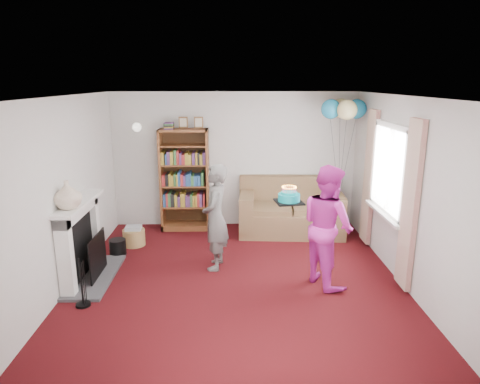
{
  "coord_description": "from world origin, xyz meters",
  "views": [
    {
      "loc": [
        -0.07,
        -5.36,
        2.69
      ],
      "look_at": [
        0.06,
        0.6,
        1.13
      ],
      "focal_mm": 32.0,
      "sensor_mm": 36.0,
      "label": 1
    }
  ],
  "objects_px": {
    "bookcase": "(185,180)",
    "birthday_cake": "(289,198)",
    "person_striped": "(215,217)",
    "person_magenta": "(328,225)",
    "sofa": "(290,212)"
  },
  "relations": [
    {
      "from": "bookcase",
      "to": "person_magenta",
      "type": "bearing_deg",
      "value": -47.25
    },
    {
      "from": "person_magenta",
      "to": "birthday_cake",
      "type": "relative_size",
      "value": 4.66
    },
    {
      "from": "person_striped",
      "to": "birthday_cake",
      "type": "bearing_deg",
      "value": 75.71
    },
    {
      "from": "bookcase",
      "to": "birthday_cake",
      "type": "relative_size",
      "value": 5.88
    },
    {
      "from": "sofa",
      "to": "birthday_cake",
      "type": "distance_m",
      "value": 2.13
    },
    {
      "from": "person_magenta",
      "to": "bookcase",
      "type": "bearing_deg",
      "value": 19.8
    },
    {
      "from": "person_striped",
      "to": "birthday_cake",
      "type": "xyz_separation_m",
      "value": [
        1.01,
        -0.38,
        0.39
      ]
    },
    {
      "from": "birthday_cake",
      "to": "bookcase",
      "type": "bearing_deg",
      "value": 126.83
    },
    {
      "from": "bookcase",
      "to": "birthday_cake",
      "type": "distance_m",
      "value": 2.72
    },
    {
      "from": "birthday_cake",
      "to": "person_magenta",
      "type": "bearing_deg",
      "value": -15.07
    },
    {
      "from": "sofa",
      "to": "person_magenta",
      "type": "relative_size",
      "value": 1.12
    },
    {
      "from": "bookcase",
      "to": "birthday_cake",
      "type": "xyz_separation_m",
      "value": [
        1.62,
        -2.17,
        0.26
      ]
    },
    {
      "from": "person_striped",
      "to": "birthday_cake",
      "type": "height_order",
      "value": "person_striped"
    },
    {
      "from": "bookcase",
      "to": "person_magenta",
      "type": "distance_m",
      "value": 3.14
    },
    {
      "from": "person_striped",
      "to": "birthday_cake",
      "type": "distance_m",
      "value": 1.15
    }
  ]
}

